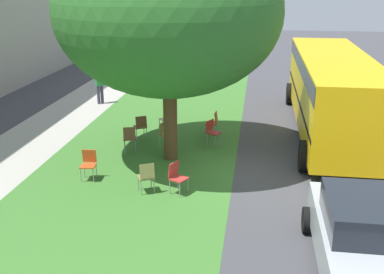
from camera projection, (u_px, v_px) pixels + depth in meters
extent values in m
plane|color=#424247|center=(241.00, 173.00, 14.12)|extent=(80.00, 80.00, 0.00)
cube|color=#3D752D|center=(137.00, 167.00, 14.54)|extent=(48.00, 6.00, 0.01)
cube|color=#ADA89E|center=(4.00, 159.00, 15.13)|extent=(48.00, 2.80, 0.01)
cylinder|color=brown|center=(170.00, 114.00, 14.75)|extent=(0.44, 0.44, 2.99)
ellipsoid|color=#2D6B28|center=(169.00, 12.00, 13.74)|extent=(6.72, 6.72, 4.97)
cube|color=beige|center=(166.00, 119.00, 17.85)|extent=(0.58, 0.58, 0.04)
cube|color=beige|center=(170.00, 112.00, 17.88)|extent=(0.35, 0.34, 0.40)
cylinder|color=gray|center=(160.00, 125.00, 17.97)|extent=(0.02, 0.02, 0.42)
cylinder|color=gray|center=(165.00, 127.00, 17.70)|extent=(0.02, 0.02, 0.42)
cylinder|color=gray|center=(167.00, 123.00, 18.16)|extent=(0.02, 0.02, 0.42)
cylinder|color=gray|center=(172.00, 125.00, 17.89)|extent=(0.02, 0.02, 0.42)
cube|color=brown|center=(140.00, 127.00, 16.97)|extent=(0.55, 0.56, 0.04)
cube|color=brown|center=(141.00, 122.00, 16.73)|extent=(0.27, 0.39, 0.40)
cylinder|color=gray|center=(144.00, 131.00, 17.25)|extent=(0.02, 0.02, 0.42)
cylinder|color=gray|center=(134.00, 132.00, 17.13)|extent=(0.02, 0.02, 0.42)
cylinder|color=gray|center=(146.00, 134.00, 16.95)|extent=(0.02, 0.02, 0.42)
cylinder|color=gray|center=(137.00, 135.00, 16.83)|extent=(0.02, 0.02, 0.42)
cube|color=#C64C1E|center=(211.00, 123.00, 17.36)|extent=(0.45, 0.43, 0.04)
cube|color=#C64C1E|center=(216.00, 117.00, 17.25)|extent=(0.40, 0.11, 0.40)
cylinder|color=gray|center=(208.00, 128.00, 17.63)|extent=(0.02, 0.02, 0.42)
cylinder|color=gray|center=(206.00, 130.00, 17.30)|extent=(0.02, 0.02, 0.42)
cylinder|color=gray|center=(216.00, 128.00, 17.57)|extent=(0.02, 0.02, 0.42)
cylinder|color=gray|center=(215.00, 131.00, 17.23)|extent=(0.02, 0.02, 0.42)
cube|color=olive|center=(146.00, 177.00, 12.73)|extent=(0.55, 0.56, 0.04)
cube|color=olive|center=(147.00, 171.00, 12.49)|extent=(0.26, 0.39, 0.40)
cylinder|color=gray|center=(151.00, 181.00, 13.01)|extent=(0.02, 0.02, 0.42)
cylinder|color=gray|center=(138.00, 183.00, 12.90)|extent=(0.02, 0.02, 0.42)
cylinder|color=gray|center=(154.00, 186.00, 12.70)|extent=(0.02, 0.02, 0.42)
cylinder|color=gray|center=(141.00, 188.00, 12.60)|extent=(0.02, 0.02, 0.42)
cube|color=#B7332D|center=(179.00, 179.00, 12.62)|extent=(0.56, 0.55, 0.04)
cube|color=#B7332D|center=(174.00, 169.00, 12.64)|extent=(0.39, 0.27, 0.40)
cylinder|color=gray|center=(180.00, 190.00, 12.46)|extent=(0.02, 0.02, 0.42)
cylinder|color=gray|center=(188.00, 186.00, 12.73)|extent=(0.02, 0.02, 0.42)
cylinder|color=gray|center=(170.00, 187.00, 12.65)|extent=(0.02, 0.02, 0.42)
cylinder|color=gray|center=(178.00, 183.00, 12.92)|extent=(0.02, 0.02, 0.42)
cube|color=olive|center=(166.00, 136.00, 16.03)|extent=(0.51, 0.49, 0.04)
cube|color=olive|center=(162.00, 128.00, 16.02)|extent=(0.41, 0.18, 0.40)
cylinder|color=gray|center=(169.00, 144.00, 15.89)|extent=(0.02, 0.02, 0.42)
cylinder|color=gray|center=(173.00, 141.00, 16.20)|extent=(0.02, 0.02, 0.42)
cylinder|color=gray|center=(160.00, 143.00, 16.01)|extent=(0.02, 0.02, 0.42)
cylinder|color=gray|center=(164.00, 140.00, 16.32)|extent=(0.02, 0.02, 0.42)
cube|color=#C64C1E|center=(88.00, 166.00, 13.47)|extent=(0.43, 0.45, 0.04)
cube|color=#C64C1E|center=(89.00, 156.00, 13.56)|extent=(0.12, 0.40, 0.40)
cylinder|color=gray|center=(81.00, 175.00, 13.40)|extent=(0.02, 0.02, 0.42)
cylinder|color=gray|center=(93.00, 176.00, 13.37)|extent=(0.02, 0.02, 0.42)
cylinder|color=gray|center=(84.00, 171.00, 13.72)|extent=(0.02, 0.02, 0.42)
cylinder|color=gray|center=(96.00, 171.00, 13.70)|extent=(0.02, 0.02, 0.42)
cube|color=#B7332D|center=(214.00, 133.00, 16.31)|extent=(0.56, 0.55, 0.04)
cube|color=#B7332D|center=(210.00, 125.00, 16.33)|extent=(0.39, 0.26, 0.40)
cylinder|color=gray|center=(215.00, 141.00, 16.15)|extent=(0.02, 0.02, 0.42)
cylinder|color=gray|center=(221.00, 139.00, 16.43)|extent=(0.02, 0.02, 0.42)
cylinder|color=gray|center=(207.00, 139.00, 16.34)|extent=(0.02, 0.02, 0.42)
cylinder|color=gray|center=(213.00, 137.00, 16.62)|extent=(0.02, 0.02, 0.42)
cube|color=brown|center=(130.00, 138.00, 15.76)|extent=(0.49, 0.50, 0.04)
cube|color=brown|center=(129.00, 133.00, 15.51)|extent=(0.18, 0.41, 0.40)
cylinder|color=gray|center=(135.00, 143.00, 16.01)|extent=(0.02, 0.02, 0.42)
cylinder|color=gray|center=(125.00, 143.00, 15.98)|extent=(0.02, 0.02, 0.42)
cylinder|color=gray|center=(135.00, 146.00, 15.69)|extent=(0.02, 0.02, 0.42)
cylinder|color=gray|center=(125.00, 147.00, 15.66)|extent=(0.02, 0.02, 0.42)
cube|color=#ADB2B7|center=(359.00, 240.00, 9.23)|extent=(3.70, 1.64, 0.76)
cube|color=#1E232B|center=(365.00, 214.00, 8.87)|extent=(1.90, 1.44, 0.64)
cylinder|color=black|center=(307.00, 220.00, 10.78)|extent=(0.60, 0.18, 0.60)
cube|color=yellow|center=(332.00, 90.00, 17.32)|extent=(10.40, 2.44, 2.50)
cube|color=black|center=(331.00, 99.00, 17.43)|extent=(10.30, 2.46, 0.12)
cube|color=black|center=(335.00, 65.00, 17.02)|extent=(10.30, 2.46, 0.56)
cylinder|color=black|center=(290.00, 94.00, 21.60)|extent=(0.96, 0.28, 0.96)
cylinder|color=black|center=(346.00, 95.00, 21.27)|extent=(0.96, 0.28, 0.96)
cylinder|color=black|center=(304.00, 156.00, 14.11)|extent=(0.96, 0.28, 0.96)
cylinder|color=#3F3851|center=(99.00, 95.00, 21.57)|extent=(0.14, 0.14, 0.85)
cylinder|color=#3F3851|center=(102.00, 94.00, 21.68)|extent=(0.14, 0.14, 0.85)
cube|color=#338C4C|center=(99.00, 79.00, 21.39)|extent=(0.40, 0.39, 0.60)
sphere|color=tan|center=(99.00, 70.00, 21.25)|extent=(0.22, 0.22, 0.22)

